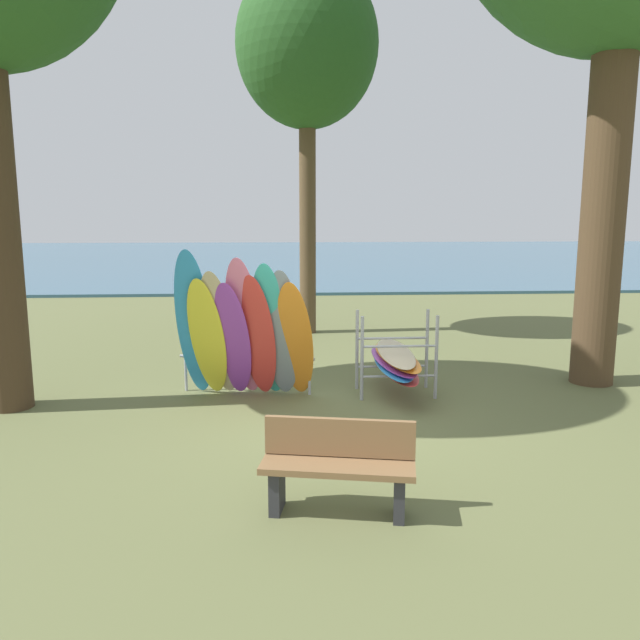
{
  "coord_description": "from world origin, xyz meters",
  "views": [
    {
      "loc": [
        -0.64,
        -8.27,
        2.72
      ],
      "look_at": [
        -0.04,
        1.16,
        1.1
      ],
      "focal_mm": 35.12,
      "sensor_mm": 36.0,
      "label": 1
    }
  ],
  "objects_px": {
    "tree_mid_behind": "(307,48)",
    "board_storage_rack": "(395,360)",
    "leaning_board_pile": "(244,334)",
    "park_bench": "(338,465)"
  },
  "relations": [
    {
      "from": "tree_mid_behind",
      "to": "board_storage_rack",
      "type": "xyz_separation_m",
      "value": [
        1.09,
        -5.04,
        -5.68
      ]
    },
    {
      "from": "leaning_board_pile",
      "to": "park_bench",
      "type": "height_order",
      "value": "leaning_board_pile"
    },
    {
      "from": "leaning_board_pile",
      "to": "board_storage_rack",
      "type": "distance_m",
      "value": 2.3
    },
    {
      "from": "tree_mid_behind",
      "to": "park_bench",
      "type": "height_order",
      "value": "tree_mid_behind"
    },
    {
      "from": "tree_mid_behind",
      "to": "park_bench",
      "type": "xyz_separation_m",
      "value": [
        -0.11,
        -8.78,
        -5.75
      ]
    },
    {
      "from": "park_bench",
      "to": "tree_mid_behind",
      "type": "bearing_deg",
      "value": 89.25
    },
    {
      "from": "leaning_board_pile",
      "to": "board_storage_rack",
      "type": "relative_size",
      "value": 1.06
    },
    {
      "from": "board_storage_rack",
      "to": "park_bench",
      "type": "distance_m",
      "value": 3.93
    },
    {
      "from": "leaning_board_pile",
      "to": "park_bench",
      "type": "distance_m",
      "value": 3.79
    },
    {
      "from": "leaning_board_pile",
      "to": "board_storage_rack",
      "type": "height_order",
      "value": "leaning_board_pile"
    }
  ]
}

